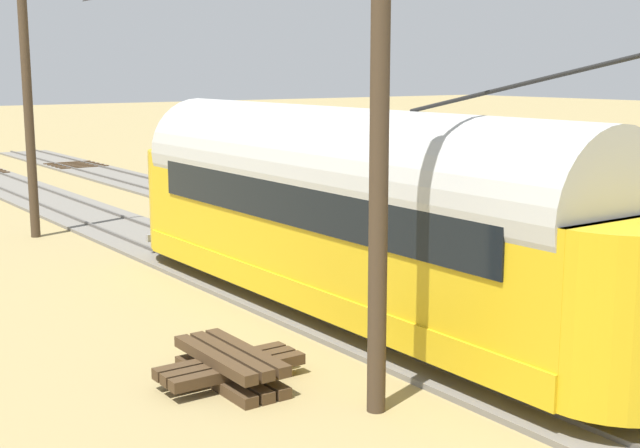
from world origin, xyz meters
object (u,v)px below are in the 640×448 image
(catenary_pole_mid_near, at_px, (383,140))
(spare_tie_stack, at_px, (230,366))
(vintage_streetcar, at_px, (345,210))
(catenary_pole_foreground, at_px, (30,103))

(catenary_pole_mid_near, bearing_deg, spare_tie_stack, -61.47)
(catenary_pole_mid_near, distance_m, spare_tie_stack, 4.61)
(vintage_streetcar, xyz_separation_m, spare_tie_stack, (3.75, 1.90, -1.98))
(vintage_streetcar, height_order, catenary_pole_foreground, catenary_pole_foreground)
(vintage_streetcar, xyz_separation_m, catenary_pole_foreground, (2.49, -12.32, 1.80))
(catenary_pole_foreground, bearing_deg, spare_tie_stack, 84.94)
(vintage_streetcar, height_order, spare_tie_stack, vintage_streetcar)
(vintage_streetcar, bearing_deg, catenary_pole_mid_near, 59.41)
(catenary_pole_foreground, height_order, spare_tie_stack, catenary_pole_foreground)
(vintage_streetcar, xyz_separation_m, catenary_pole_mid_near, (2.49, 4.22, 1.80))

